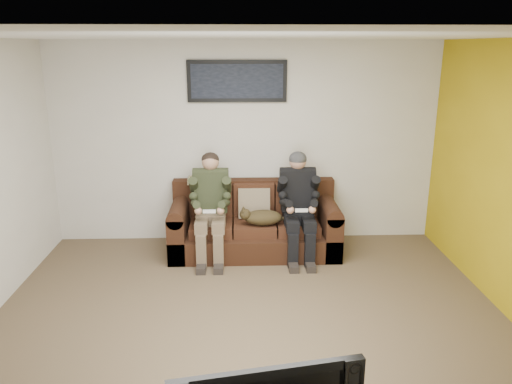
{
  "coord_description": "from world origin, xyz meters",
  "views": [
    {
      "loc": [
        -0.09,
        -4.16,
        2.53
      ],
      "look_at": [
        0.1,
        1.2,
        0.95
      ],
      "focal_mm": 35.0,
      "sensor_mm": 36.0,
      "label": 1
    }
  ],
  "objects_px": {
    "cat": "(262,217)",
    "framed_poster": "(237,81)",
    "sofa": "(254,225)",
    "person_right": "(298,200)",
    "person_left": "(211,201)"
  },
  "relations": [
    {
      "from": "person_left",
      "to": "framed_poster",
      "type": "bearing_deg",
      "value": 59.16
    },
    {
      "from": "person_right",
      "to": "framed_poster",
      "type": "distance_m",
      "value": 1.67
    },
    {
      "from": "person_right",
      "to": "cat",
      "type": "height_order",
      "value": "person_right"
    },
    {
      "from": "sofa",
      "to": "person_right",
      "type": "distance_m",
      "value": 0.69
    },
    {
      "from": "person_right",
      "to": "cat",
      "type": "relative_size",
      "value": 1.95
    },
    {
      "from": "sofa",
      "to": "cat",
      "type": "distance_m",
      "value": 0.33
    },
    {
      "from": "sofa",
      "to": "person_right",
      "type": "relative_size",
      "value": 1.63
    },
    {
      "from": "person_right",
      "to": "cat",
      "type": "bearing_deg",
      "value": -170.44
    },
    {
      "from": "framed_poster",
      "to": "person_right",
      "type": "bearing_deg",
      "value": -37.47
    },
    {
      "from": "person_right",
      "to": "person_left",
      "type": "bearing_deg",
      "value": -179.98
    },
    {
      "from": "person_right",
      "to": "cat",
      "type": "distance_m",
      "value": 0.5
    },
    {
      "from": "person_left",
      "to": "person_right",
      "type": "xyz_separation_m",
      "value": [
        1.08,
        0.0,
        0.0
      ]
    },
    {
      "from": "framed_poster",
      "to": "sofa",
      "type": "bearing_deg",
      "value": -62.93
    },
    {
      "from": "cat",
      "to": "framed_poster",
      "type": "xyz_separation_m",
      "value": [
        -0.28,
        0.64,
        1.58
      ]
    },
    {
      "from": "cat",
      "to": "sofa",
      "type": "bearing_deg",
      "value": 108.17
    }
  ]
}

